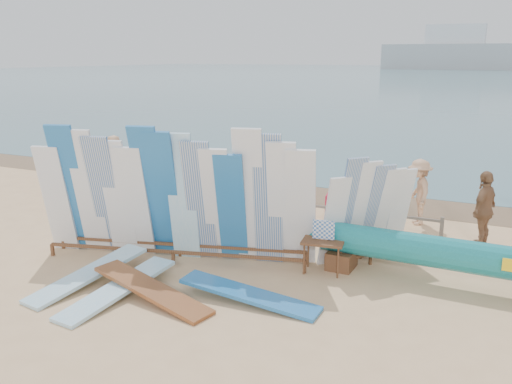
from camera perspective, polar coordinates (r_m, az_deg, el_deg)
The scene contains 27 objects.
ground at distance 12.54m, azimuth -11.68°, elevation -6.74°, with size 160.00×160.00×0.00m, color #DDB17F.
ocean at distance 137.54m, azimuth 22.77°, elevation 11.26°, with size 320.00×240.00×0.02m, color #436C78.
wet_sand_strip at distance 18.52m, azimuth 1.72°, elevation 0.37°, with size 40.00×2.60×0.01m, color brown.
distant_ship at distance 190.26m, azimuth 20.12°, elevation 13.61°, with size 45.00×8.00×14.00m.
fence at distance 14.73m, azimuth -4.83°, elevation -0.76°, with size 12.08×0.08×0.90m.
main_surfboard_rack at distance 11.84m, azimuth -8.57°, elevation -0.88°, with size 6.12×2.36×3.04m.
side_surfboard_rack at distance 11.94m, azimuth 11.63°, elevation -2.34°, with size 1.82×1.90×2.42m.
outrigger_canoe at distance 11.23m, azimuth 18.53°, elevation -6.22°, with size 7.09×0.78×1.01m.
vendor_table at distance 11.43m, azimuth 7.04°, elevation -6.62°, with size 0.93×0.72×1.14m.
flat_board_a at distance 11.47m, azimuth -17.18°, elevation -9.14°, with size 0.56×2.70×0.07m, color #92CDEA.
flat_board_b at distance 10.72m, azimuth -14.27°, elevation -10.60°, with size 0.56×2.70×0.07m, color #92CDEA.
flat_board_d at distance 10.18m, azimuth -0.71°, elevation -11.51°, with size 0.56×2.70×0.07m, color #246DB4.
flat_board_c at distance 10.47m, azimuth -10.86°, elevation -11.03°, with size 0.56×2.70×0.07m, color #945328.
beach_chair_left at distance 15.96m, azimuth -4.16°, elevation -0.87°, with size 0.62×0.65×0.96m.
beach_chair_right at distance 15.68m, azimuth -1.04°, elevation -1.16°, with size 0.80×0.81×0.92m.
stroller at distance 14.60m, azimuth 8.42°, elevation -1.71°, with size 0.70×0.91×1.13m.
beachgoer_7 at distance 14.90m, azimuth 10.32°, elevation -0.24°, with size 0.56×0.31×1.53m, color #8C6042.
beachgoer_5 at distance 17.02m, azimuth 0.05°, elevation 1.92°, with size 1.49×0.48×1.61m, color beige.
beachgoer_extra_1 at distance 21.12m, azimuth -20.11°, elevation 3.37°, with size 0.90×0.39×1.54m, color #8C6042.
beachgoer_0 at distance 19.29m, azimuth -14.64°, elevation 3.18°, with size 0.87×0.41×1.78m, color tan.
beachgoer_4 at distance 14.85m, azimuth 0.06°, elevation 0.02°, with size 0.92×0.40×1.57m, color #8C6042.
beachgoer_11 at distance 19.51m, azimuth -8.90°, elevation 3.24°, with size 1.43×0.46×1.54m, color beige.
beachgoer_8 at distance 15.40m, azimuth 11.15°, elevation 0.33°, with size 0.78×0.37×1.60m, color beige.
beachgoer_9 at distance 15.05m, azimuth 16.76°, elevation 0.00°, with size 1.14×0.47×1.77m, color tan.
beachgoer_6 at distance 16.33m, azimuth 2.26°, elevation 1.37°, with size 0.78×0.37×1.60m, color tan.
beachgoer_10 at distance 13.70m, azimuth 22.87°, elevation -1.72°, with size 1.08×0.47×1.85m, color #8C6042.
beachgoer_2 at distance 16.95m, azimuth -12.04°, elevation 1.77°, with size 0.84×0.40×1.73m, color beige.
Camera 1 is at (7.18, -9.29, 4.41)m, focal length 38.00 mm.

